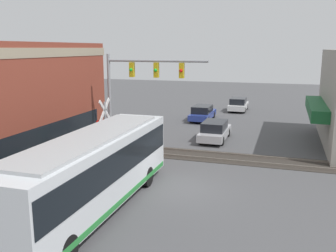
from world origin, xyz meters
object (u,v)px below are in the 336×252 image
(parked_car_white, at_px, (238,105))
(pedestrian_at_crossing, at_px, (126,145))
(city_bus, at_px, (92,170))
(parked_car_silver, at_px, (215,131))
(crossing_signal, at_px, (105,123))
(parked_car_blue, at_px, (202,113))

(parked_car_white, relative_size, pedestrian_at_crossing, 2.37)
(city_bus, height_order, parked_car_silver, city_bus)
(city_bus, relative_size, pedestrian_at_crossing, 6.21)
(parked_car_silver, bearing_deg, parked_car_white, -0.00)
(city_bus, xyz_separation_m, parked_car_white, (28.19, -2.60, -1.16))
(crossing_signal, height_order, parked_car_silver, crossing_signal)
(parked_car_silver, xyz_separation_m, pedestrian_at_crossing, (-6.72, 4.33, 0.25))
(parked_car_white, distance_m, pedestrian_at_crossing, 21.31)
(crossing_signal, distance_m, pedestrian_at_crossing, 1.92)
(crossing_signal, xyz_separation_m, parked_car_white, (20.95, -5.68, -1.62))
(pedestrian_at_crossing, bearing_deg, parked_car_blue, -6.92)
(city_bus, bearing_deg, parked_car_white, -5.27)
(parked_car_silver, relative_size, pedestrian_at_crossing, 2.57)
(parked_car_blue, bearing_deg, crossing_signal, 167.87)
(city_bus, xyz_separation_m, parked_car_silver, (14.05, -2.60, -1.15))
(parked_car_silver, bearing_deg, crossing_signal, 140.17)
(city_bus, bearing_deg, pedestrian_at_crossing, 13.28)
(parked_car_blue, distance_m, parked_car_white, 7.11)
(parked_car_silver, bearing_deg, pedestrian_at_crossing, 147.22)
(crossing_signal, relative_size, pedestrian_at_crossing, 2.09)
(crossing_signal, bearing_deg, parked_car_blue, -12.13)
(crossing_signal, distance_m, parked_car_blue, 14.75)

